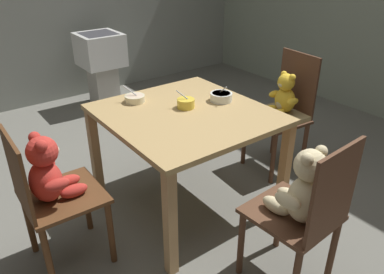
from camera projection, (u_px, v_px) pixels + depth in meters
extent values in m
cube|color=slate|center=(186.00, 203.00, 2.75)|extent=(5.20, 5.20, 0.04)
cube|color=tan|center=(186.00, 114.00, 2.42)|extent=(1.04, 0.98, 0.03)
cube|color=tan|center=(95.00, 153.00, 2.68)|extent=(0.06, 0.06, 0.67)
cube|color=tan|center=(170.00, 225.00, 2.00)|extent=(0.06, 0.06, 0.67)
cube|color=#AF7E4F|center=(196.00, 121.00, 3.16)|extent=(0.06, 0.06, 0.67)
cube|color=#B9824C|center=(284.00, 170.00, 2.48)|extent=(0.06, 0.06, 0.67)
cube|color=#4B2E1F|center=(277.00, 119.00, 2.96)|extent=(0.43, 0.42, 0.02)
cube|color=#4B2E1F|center=(298.00, 84.00, 2.94)|extent=(0.37, 0.05, 0.49)
cylinder|color=#4B2E1F|center=(244.00, 141.00, 3.12)|extent=(0.04, 0.04, 0.42)
cylinder|color=#4B2E1F|center=(273.00, 159.00, 2.86)|extent=(0.04, 0.04, 0.42)
cylinder|color=#4B2E1F|center=(274.00, 131.00, 3.27)|extent=(0.04, 0.04, 0.42)
cylinder|color=#4B2E1F|center=(304.00, 147.00, 3.02)|extent=(0.04, 0.04, 0.42)
cube|color=tan|center=(277.00, 116.00, 2.95)|extent=(0.40, 0.39, 0.04)
ellipsoid|color=yellow|center=(285.00, 100.00, 2.93)|extent=(0.18, 0.16, 0.20)
ellipsoid|color=beige|center=(280.00, 103.00, 2.91)|extent=(0.10, 0.06, 0.12)
sphere|color=yellow|center=(286.00, 82.00, 2.86)|extent=(0.13, 0.13, 0.13)
ellipsoid|color=beige|center=(282.00, 85.00, 2.84)|extent=(0.06, 0.05, 0.04)
sphere|color=yellow|center=(284.00, 74.00, 2.88)|extent=(0.05, 0.05, 0.05)
sphere|color=yellow|center=(292.00, 77.00, 2.81)|extent=(0.05, 0.05, 0.05)
ellipsoid|color=yellow|center=(275.00, 94.00, 2.98)|extent=(0.06, 0.11, 0.05)
ellipsoid|color=yellow|center=(292.00, 102.00, 2.84)|extent=(0.06, 0.11, 0.05)
ellipsoid|color=yellow|center=(270.00, 109.00, 2.95)|extent=(0.07, 0.13, 0.06)
ellipsoid|color=yellow|center=(279.00, 113.00, 2.88)|extent=(0.07, 0.13, 0.06)
cube|color=#543522|center=(291.00, 214.00, 1.93)|extent=(0.43, 0.42, 0.02)
cube|color=#543522|center=(334.00, 193.00, 1.69)|extent=(0.04, 0.36, 0.45)
cylinder|color=#543522|center=(279.00, 218.00, 2.25)|extent=(0.04, 0.04, 0.42)
cylinder|color=#543522|center=(241.00, 243.00, 2.05)|extent=(0.04, 0.04, 0.42)
cylinder|color=#543522|center=(333.00, 250.00, 2.01)|extent=(0.04, 0.04, 0.42)
ellipsoid|color=beige|center=(307.00, 199.00, 1.82)|extent=(0.20, 0.23, 0.25)
ellipsoid|color=#D6B48D|center=(296.00, 195.00, 1.86)|extent=(0.07, 0.12, 0.15)
sphere|color=beige|center=(311.00, 166.00, 1.74)|extent=(0.16, 0.16, 0.16)
ellipsoid|color=#D6B48D|center=(300.00, 163.00, 1.79)|extent=(0.06, 0.07, 0.05)
sphere|color=beige|center=(321.00, 151.00, 1.74)|extent=(0.06, 0.06, 0.06)
sphere|color=beige|center=(307.00, 159.00, 1.68)|extent=(0.06, 0.06, 0.06)
ellipsoid|color=beige|center=(318.00, 182.00, 1.89)|extent=(0.14, 0.08, 0.07)
ellipsoid|color=beige|center=(288.00, 201.00, 1.75)|extent=(0.14, 0.08, 0.07)
ellipsoid|color=beige|center=(290.00, 196.00, 1.98)|extent=(0.17, 0.09, 0.08)
ellipsoid|color=beige|center=(276.00, 206.00, 1.91)|extent=(0.17, 0.09, 0.08)
cube|color=#54321A|center=(63.00, 196.00, 2.07)|extent=(0.42, 0.41, 0.02)
cube|color=#54321A|center=(17.00, 174.00, 1.87)|extent=(0.38, 0.02, 0.41)
cylinder|color=#54321A|center=(111.00, 232.00, 2.13)|extent=(0.04, 0.04, 0.42)
cylinder|color=#54321A|center=(86.00, 201.00, 2.39)|extent=(0.04, 0.04, 0.42)
cylinder|color=#54321A|center=(48.00, 260.00, 1.95)|extent=(0.04, 0.04, 0.42)
cylinder|color=#54321A|center=(29.00, 223.00, 2.20)|extent=(0.04, 0.04, 0.42)
ellipsoid|color=red|center=(46.00, 181.00, 1.97)|extent=(0.20, 0.17, 0.23)
ellipsoid|color=beige|center=(57.00, 180.00, 2.01)|extent=(0.11, 0.06, 0.14)
sphere|color=red|center=(42.00, 152.00, 1.90)|extent=(0.16, 0.16, 0.16)
ellipsoid|color=beige|center=(54.00, 150.00, 1.93)|extent=(0.06, 0.06, 0.05)
sphere|color=red|center=(41.00, 146.00, 1.83)|extent=(0.06, 0.06, 0.06)
sphere|color=red|center=(34.00, 137.00, 1.91)|extent=(0.06, 0.06, 0.06)
ellipsoid|color=red|center=(57.00, 185.00, 1.89)|extent=(0.07, 0.13, 0.06)
ellipsoid|color=red|center=(43.00, 166.00, 2.05)|extent=(0.07, 0.13, 0.06)
ellipsoid|color=red|center=(74.00, 191.00, 2.03)|extent=(0.07, 0.15, 0.07)
ellipsoid|color=red|center=(67.00, 182.00, 2.11)|extent=(0.07, 0.15, 0.07)
cylinder|color=beige|center=(135.00, 99.00, 2.55)|extent=(0.14, 0.14, 0.05)
cylinder|color=beige|center=(135.00, 101.00, 2.56)|extent=(0.07, 0.07, 0.01)
cylinder|color=#CAB195|center=(135.00, 96.00, 2.55)|extent=(0.11, 0.11, 0.01)
cylinder|color=#BCBCC1|center=(130.00, 91.00, 2.53)|extent=(0.07, 0.07, 0.07)
ellipsoid|color=#BCBCC1|center=(136.00, 97.00, 2.55)|extent=(0.04, 0.04, 0.01)
cylinder|color=yellow|center=(186.00, 103.00, 2.46)|extent=(0.11, 0.11, 0.06)
cylinder|color=yellow|center=(186.00, 107.00, 2.47)|extent=(0.06, 0.06, 0.01)
cylinder|color=beige|center=(186.00, 100.00, 2.45)|extent=(0.09, 0.09, 0.01)
cylinder|color=#BCBCC1|center=(182.00, 95.00, 2.44)|extent=(0.07, 0.06, 0.06)
ellipsoid|color=#BCBCC1|center=(187.00, 100.00, 2.45)|extent=(0.04, 0.04, 0.01)
cylinder|color=silver|center=(221.00, 97.00, 2.57)|extent=(0.15, 0.15, 0.06)
cylinder|color=silver|center=(221.00, 100.00, 2.58)|extent=(0.08, 0.08, 0.01)
cylinder|color=beige|center=(221.00, 94.00, 2.56)|extent=(0.12, 0.12, 0.01)
cylinder|color=#BCBCC1|center=(223.00, 90.00, 2.51)|extent=(0.10, 0.04, 0.08)
ellipsoid|color=#BCBCC1|center=(221.00, 94.00, 2.57)|extent=(0.04, 0.03, 0.01)
cube|color=#B7B2A8|center=(104.00, 85.00, 4.27)|extent=(0.27, 0.26, 0.46)
cube|color=white|center=(100.00, 50.00, 4.09)|extent=(0.44, 0.44, 0.34)
cube|color=#38383D|center=(99.00, 37.00, 4.03)|extent=(0.36, 0.35, 0.08)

